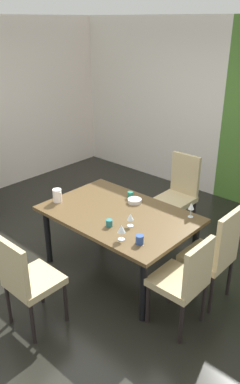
{
  "coord_description": "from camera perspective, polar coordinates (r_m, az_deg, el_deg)",
  "views": [
    {
      "loc": [
        2.77,
        -2.57,
        2.67
      ],
      "look_at": [
        0.13,
        0.34,
        0.85
      ],
      "focal_mm": 35.0,
      "sensor_mm": 36.0,
      "label": 1
    }
  ],
  "objects": [
    {
      "name": "serving_bowl_east",
      "position": [
        4.32,
        2.24,
        -1.34
      ],
      "size": [
        0.16,
        0.16,
        0.04
      ],
      "primitive_type": "cylinder",
      "color": "silver",
      "rests_on": "dining_table"
    },
    {
      "name": "chair_right_far",
      "position": [
        3.86,
        14.29,
        -8.82
      ],
      "size": [
        0.44,
        0.44,
        1.05
      ],
      "rotation": [
        0.0,
        0.0,
        1.57
      ],
      "color": "tan",
      "rests_on": "ground_plane"
    },
    {
      "name": "cup_right",
      "position": [
        3.83,
        -1.65,
        -4.72
      ],
      "size": [
        0.07,
        0.07,
        0.07
      ],
      "primitive_type": "cylinder",
      "color": "#266B6C",
      "rests_on": "dining_table"
    },
    {
      "name": "cup_near_window",
      "position": [
        3.55,
        3.01,
        -7.22
      ],
      "size": [
        0.08,
        0.08,
        0.09
      ],
      "primitive_type": "cylinder",
      "color": "#2B4891",
      "rests_on": "dining_table"
    },
    {
      "name": "dining_table",
      "position": [
        4.14,
        -0.2,
        -4.14
      ],
      "size": [
        1.65,
        1.1,
        0.74
      ],
      "color": "#513D23",
      "rests_on": "ground_plane"
    },
    {
      "name": "chair_head_far",
      "position": [
        5.06,
        9.07,
        0.22
      ],
      "size": [
        0.44,
        0.45,
        1.07
      ],
      "rotation": [
        0.0,
        0.0,
        3.14
      ],
      "color": "tan",
      "rests_on": "ground_plane"
    },
    {
      "name": "back_panel_interior",
      "position": [
        6.84,
        4.28,
        13.82
      ],
      "size": [
        2.97,
        0.1,
        2.74
      ],
      "primitive_type": "cube",
      "color": "silver",
      "rests_on": "ground_plane"
    },
    {
      "name": "wine_glass_north",
      "position": [
        3.8,
        1.58,
        -3.87
      ],
      "size": [
        0.07,
        0.07,
        0.14
      ],
      "color": "silver",
      "rests_on": "dining_table"
    },
    {
      "name": "cup_near_shelf",
      "position": [
        4.43,
        1.58,
        -0.43
      ],
      "size": [
        0.07,
        0.07,
        0.07
      ],
      "primitive_type": "cylinder",
      "color": "#226F5A",
      "rests_on": "dining_table"
    },
    {
      "name": "chair_right_near",
      "position": [
        3.5,
        9.88,
        -12.86
      ],
      "size": [
        0.44,
        0.44,
        0.96
      ],
      "rotation": [
        0.0,
        0.0,
        1.57
      ],
      "color": "tan",
      "rests_on": "ground_plane"
    },
    {
      "name": "ground_plane",
      "position": [
        4.64,
        -4.11,
        -10.55
      ],
      "size": [
        5.68,
        5.54,
        0.02
      ],
      "primitive_type": "cube",
      "color": "black"
    },
    {
      "name": "wine_glass_center",
      "position": [
        3.57,
        0.22,
        -5.67
      ],
      "size": [
        0.08,
        0.08,
        0.16
      ],
      "color": "silver",
      "rests_on": "dining_table"
    },
    {
      "name": "chair_head_near",
      "position": [
        3.55,
        -14.06,
        -12.64
      ],
      "size": [
        0.44,
        0.44,
        0.98
      ],
      "color": "tan",
      "rests_on": "ground_plane"
    },
    {
      "name": "wine_glass_corner",
      "position": [
        4.03,
        10.81,
        -2.2
      ],
      "size": [
        0.06,
        0.06,
        0.17
      ],
      "color": "silver",
      "rests_on": "dining_table"
    },
    {
      "name": "pitcher_west",
      "position": [
        4.38,
        -9.53,
        -0.51
      ],
      "size": [
        0.12,
        0.1,
        0.16
      ],
      "color": "white",
      "rests_on": "dining_table"
    }
  ]
}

